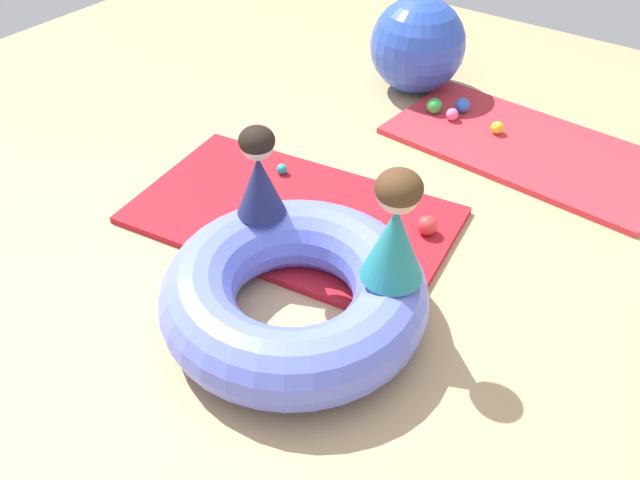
% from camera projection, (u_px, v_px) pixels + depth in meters
% --- Properties ---
extents(ground_plane, '(8.00, 8.00, 0.00)m').
position_uv_depth(ground_plane, '(300.00, 302.00, 3.20)').
color(ground_plane, tan).
extents(gym_mat_center_rear, '(1.81, 1.04, 0.04)m').
position_uv_depth(gym_mat_center_rear, '(527.00, 147.00, 4.26)').
color(gym_mat_center_rear, red).
rests_on(gym_mat_center_rear, ground).
extents(gym_mat_near_right, '(1.88, 1.26, 0.04)m').
position_uv_depth(gym_mat_near_right, '(292.00, 215.00, 3.70)').
color(gym_mat_near_right, '#B21923').
rests_on(gym_mat_near_right, ground).
extents(inflatable_cushion, '(1.22, 1.22, 0.34)m').
position_uv_depth(inflatable_cushion, '(294.00, 294.00, 3.00)').
color(inflatable_cushion, '#6070E5').
rests_on(inflatable_cushion, ground).
extents(child_in_teal, '(0.38, 0.38, 0.53)m').
position_uv_depth(child_in_teal, '(395.00, 228.00, 2.68)').
color(child_in_teal, teal).
rests_on(child_in_teal, inflatable_cushion).
extents(child_in_navy, '(0.33, 0.33, 0.46)m').
position_uv_depth(child_in_navy, '(259.00, 173.00, 3.05)').
color(child_in_navy, navy).
rests_on(child_in_navy, inflatable_cushion).
extents(play_ball_teal, '(0.06, 0.06, 0.06)m').
position_uv_depth(play_ball_teal, '(282.00, 169.00, 3.97)').
color(play_ball_teal, teal).
rests_on(play_ball_teal, gym_mat_near_right).
extents(play_ball_yellow, '(0.08, 0.08, 0.08)m').
position_uv_depth(play_ball_yellow, '(497.00, 128.00, 4.33)').
color(play_ball_yellow, yellow).
rests_on(play_ball_yellow, gym_mat_center_rear).
extents(play_ball_red, '(0.11, 0.11, 0.11)m').
position_uv_depth(play_ball_red, '(427.00, 225.00, 3.51)').
color(play_ball_red, red).
rests_on(play_ball_red, gym_mat_near_right).
extents(play_ball_green, '(0.11, 0.11, 0.11)m').
position_uv_depth(play_ball_green, '(434.00, 106.00, 4.53)').
color(play_ball_green, green).
rests_on(play_ball_green, gym_mat_center_rear).
extents(play_ball_pink, '(0.08, 0.08, 0.08)m').
position_uv_depth(play_ball_pink, '(452.00, 114.00, 4.46)').
color(play_ball_pink, pink).
rests_on(play_ball_pink, gym_mat_center_rear).
extents(play_ball_blue, '(0.10, 0.10, 0.10)m').
position_uv_depth(play_ball_blue, '(463.00, 105.00, 4.54)').
color(play_ball_blue, blue).
rests_on(play_ball_blue, gym_mat_center_rear).
extents(exercise_ball_large, '(0.68, 0.68, 0.68)m').
position_uv_depth(exercise_ball_large, '(418.00, 45.00, 4.72)').
color(exercise_ball_large, blue).
rests_on(exercise_ball_large, ground).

